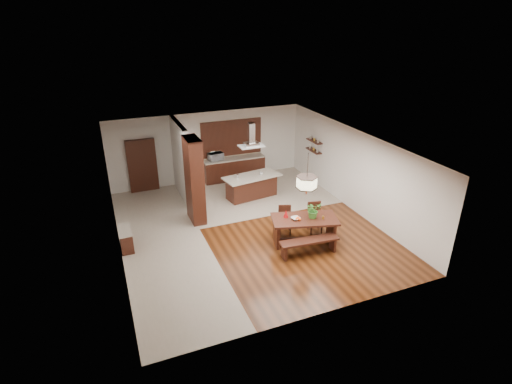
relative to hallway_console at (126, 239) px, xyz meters
name	(u,v)px	position (x,y,z in m)	size (l,w,h in m)	color
room_shell	(247,170)	(3.81, -0.20, 1.75)	(9.00, 9.04, 2.92)	#3D1C0B
tile_hallway	(164,244)	(1.06, -0.20, -0.31)	(2.50, 9.00, 0.01)	#B1A493
tile_kitchen	(255,193)	(5.06, 2.30, -0.31)	(5.50, 4.00, 0.01)	#B1A493
soffit_band	(247,144)	(3.81, -0.20, 2.57)	(8.00, 9.00, 0.02)	#3A1B0E
partition_pier	(194,181)	(2.41, 1.00, 1.14)	(0.45, 1.00, 2.90)	black
partition_stub	(181,161)	(2.41, 3.10, 1.14)	(0.18, 2.40, 2.90)	silver
hallway_console	(126,239)	(0.00, 0.00, 0.00)	(0.37, 0.88, 0.63)	black
hallway_doorway	(142,166)	(1.11, 4.20, 0.74)	(1.10, 0.20, 2.10)	black
rear_counter	(234,168)	(4.81, 4.00, 0.16)	(2.60, 0.62, 0.95)	black
kitchen_window	(231,138)	(4.81, 4.26, 1.44)	(2.60, 0.08, 1.50)	#A17330
shelf_lower	(314,151)	(7.68, 2.40, 1.08)	(0.26, 0.90, 0.04)	black
shelf_upper	(314,141)	(7.68, 2.40, 1.49)	(0.26, 0.90, 0.04)	black
dining_table	(304,225)	(5.11, -1.66, 0.29)	(2.17, 1.49, 0.82)	black
dining_bench	(309,247)	(4.91, -2.34, -0.07)	(1.76, 0.38, 0.49)	black
dining_chair_left	(285,220)	(4.80, -0.95, 0.14)	(0.40, 0.40, 0.91)	black
dining_chair_right	(315,218)	(5.75, -1.22, 0.17)	(0.43, 0.43, 0.98)	black
pendant_lantern	(307,174)	(5.11, -1.66, 1.93)	(0.64, 0.64, 1.31)	beige
foliage_plant	(313,210)	(5.36, -1.71, 0.76)	(0.46, 0.40, 0.51)	#397928
fruit_bowl	(296,218)	(4.82, -1.62, 0.54)	(0.26, 0.26, 0.06)	beige
napkin_cone	(286,214)	(4.61, -1.38, 0.63)	(0.15, 0.15, 0.24)	#A20B0D
gold_ornament	(323,218)	(5.60, -1.91, 0.55)	(0.07, 0.07, 0.10)	gold
kitchen_island	(252,186)	(4.82, 2.01, 0.14)	(2.27, 1.25, 0.89)	black
range_hood	(251,135)	(4.82, 2.01, 2.15)	(0.90, 0.55, 0.87)	silver
island_cup	(261,174)	(5.19, 1.94, 0.62)	(0.13, 0.13, 0.10)	silver
microwave	(216,157)	(4.02, 3.99, 0.80)	(0.58, 0.39, 0.32)	silver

